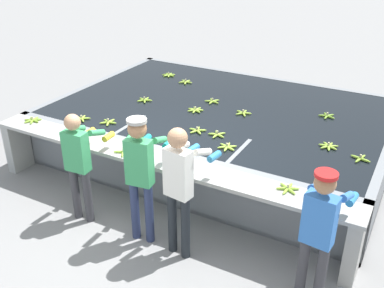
{
  "coord_description": "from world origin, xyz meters",
  "views": [
    {
      "loc": [
        2.99,
        -4.14,
        3.71
      ],
      "look_at": [
        0.0,
        1.29,
        0.62
      ],
      "focal_mm": 42.0,
      "sensor_mm": 36.0,
      "label": 1
    }
  ],
  "objects": [
    {
      "name": "banana_bunch_floating_12",
      "position": [
        1.69,
        2.74,
        0.9
      ],
      "size": [
        0.28,
        0.27,
        0.08
      ],
      "color": "#75A333",
      "rests_on": "wash_tank"
    },
    {
      "name": "worker_1",
      "position": [
        0.17,
        -0.31,
        1.03
      ],
      "size": [
        0.47,
        0.74,
        1.69
      ],
      "color": "navy",
      "rests_on": "ground"
    },
    {
      "name": "banana_bunch_floating_2",
      "position": [
        2.43,
        1.5,
        0.9
      ],
      "size": [
        0.28,
        0.28,
        0.08
      ],
      "color": "#8CB738",
      "rests_on": "wash_tank"
    },
    {
      "name": "banana_bunch_floating_0",
      "position": [
        -1.24,
        0.84,
        0.9
      ],
      "size": [
        0.28,
        0.27,
        0.08
      ],
      "color": "#93BC3D",
      "rests_on": "wash_tank"
    },
    {
      "name": "knife_0",
      "position": [
        0.54,
        0.2,
        0.89
      ],
      "size": [
        0.15,
        0.34,
        0.02
      ],
      "color": "silver",
      "rests_on": "work_ledge"
    },
    {
      "name": "banana_bunch_floating_8",
      "position": [
        -1.15,
        3.11,
        0.9
      ],
      "size": [
        0.27,
        0.28,
        0.08
      ],
      "color": "#9EC642",
      "rests_on": "wash_tank"
    },
    {
      "name": "banana_bunch_floating_10",
      "position": [
        0.74,
        0.96,
        0.9
      ],
      "size": [
        0.27,
        0.28,
        0.08
      ],
      "color": "#9EC642",
      "rests_on": "wash_tank"
    },
    {
      "name": "banana_bunch_floating_9",
      "position": [
        0.46,
        2.2,
        0.9
      ],
      "size": [
        0.28,
        0.26,
        0.08
      ],
      "color": "#93BC3D",
      "rests_on": "wash_tank"
    },
    {
      "name": "banana_bunch_floating_5",
      "position": [
        -1.7,
        0.75,
        0.9
      ],
      "size": [
        0.26,
        0.28,
        0.08
      ],
      "color": "#93BC3D",
      "rests_on": "wash_tank"
    },
    {
      "name": "banana_bunch_ledge_1",
      "position": [
        -2.33,
        0.32,
        0.9
      ],
      "size": [
        0.28,
        0.28,
        0.08
      ],
      "color": "#7FAD33",
      "rests_on": "work_ledge"
    },
    {
      "name": "banana_bunch_floating_1",
      "position": [
        -1.29,
        1.92,
        0.9
      ],
      "size": [
        0.28,
        0.26,
        0.08
      ],
      "color": "#8CB738",
      "rests_on": "wash_tank"
    },
    {
      "name": "work_ledge",
      "position": [
        0.0,
        0.22,
        0.65
      ],
      "size": [
        5.52,
        0.45,
        0.88
      ],
      "color": "#9E9E99",
      "rests_on": "ground"
    },
    {
      "name": "banana_bunch_floating_11",
      "position": [
        -0.29,
        1.94,
        0.9
      ],
      "size": [
        0.28,
        0.28,
        0.08
      ],
      "color": "#93BC3D",
      "rests_on": "wash_tank"
    },
    {
      "name": "wash_tank",
      "position": [
        -0.0,
        2.35,
        0.44
      ],
      "size": [
        5.52,
        3.8,
        0.88
      ],
      "color": "gray",
      "rests_on": "ground"
    },
    {
      "name": "ground_plane",
      "position": [
        0.0,
        0.0,
        0.0
      ],
      "size": [
        80.0,
        80.0,
        0.0
      ],
      "primitive_type": "plane",
      "color": "gray",
      "rests_on": "ground"
    },
    {
      "name": "worker_2",
      "position": [
        0.73,
        -0.33,
        1.03
      ],
      "size": [
        0.46,
        0.74,
        1.7
      ],
      "color": "#1E2328",
      "rests_on": "ground"
    },
    {
      "name": "worker_3",
      "position": [
        2.35,
        -0.33,
        0.97
      ],
      "size": [
        0.46,
        0.73,
        1.61
      ],
      "color": "#38383D",
      "rests_on": "ground"
    },
    {
      "name": "worker_0",
      "position": [
        -0.79,
        -0.33,
        0.93
      ],
      "size": [
        0.44,
        0.72,
        1.56
      ],
      "color": "#38383D",
      "rests_on": "ground"
    },
    {
      "name": "banana_bunch_floating_4",
      "position": [
        0.44,
        1.26,
        0.9
      ],
      "size": [
        0.28,
        0.27,
        0.08
      ],
      "color": "#93BC3D",
      "rests_on": "wash_tank"
    },
    {
      "name": "banana_bunch_ledge_2",
      "position": [
        1.82,
        0.31,
        0.9
      ],
      "size": [
        0.27,
        0.28,
        0.08
      ],
      "color": "#8CB738",
      "rests_on": "work_ledge"
    },
    {
      "name": "banana_bunch_floating_3",
      "position": [
        -0.22,
        2.43,
        0.9
      ],
      "size": [
        0.28,
        0.27,
        0.08
      ],
      "color": "#93BC3D",
      "rests_on": "wash_tank"
    },
    {
      "name": "banana_bunch_floating_13",
      "position": [
        -1.66,
        3.33,
        0.9
      ],
      "size": [
        0.28,
        0.28,
        0.08
      ],
      "color": "#8CB738",
      "rests_on": "wash_tank"
    },
    {
      "name": "banana_bunch_floating_7",
      "position": [
        0.12,
        1.24,
        0.9
      ],
      "size": [
        0.27,
        0.28,
        0.08
      ],
      "color": "#93BC3D",
      "rests_on": "wash_tank"
    },
    {
      "name": "banana_bunch_floating_6",
      "position": [
        1.97,
        1.66,
        0.9
      ],
      "size": [
        0.28,
        0.28,
        0.08
      ],
      "color": "#93BC3D",
      "rests_on": "wash_tank"
    },
    {
      "name": "banana_bunch_ledge_0",
      "position": [
        -0.43,
        0.14,
        0.9
      ],
      "size": [
        0.27,
        0.27,
        0.08
      ],
      "color": "#93BC3D",
      "rests_on": "work_ledge"
    }
  ]
}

